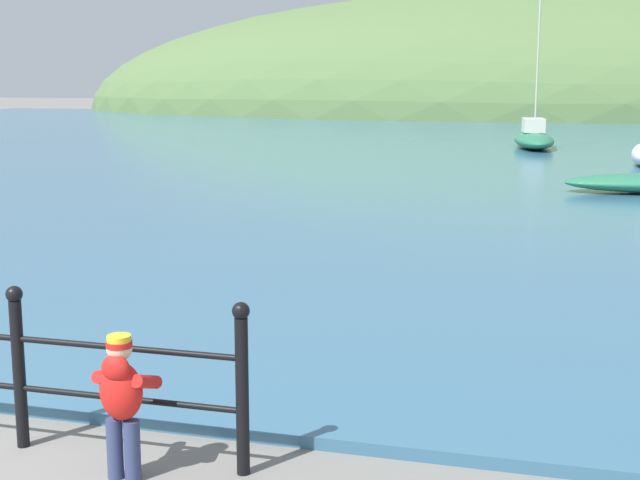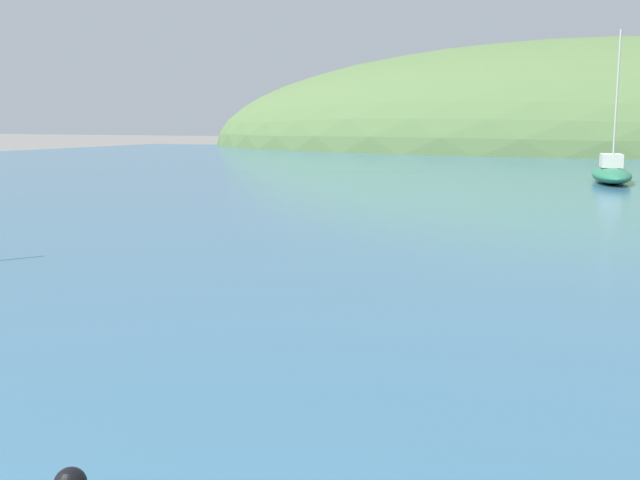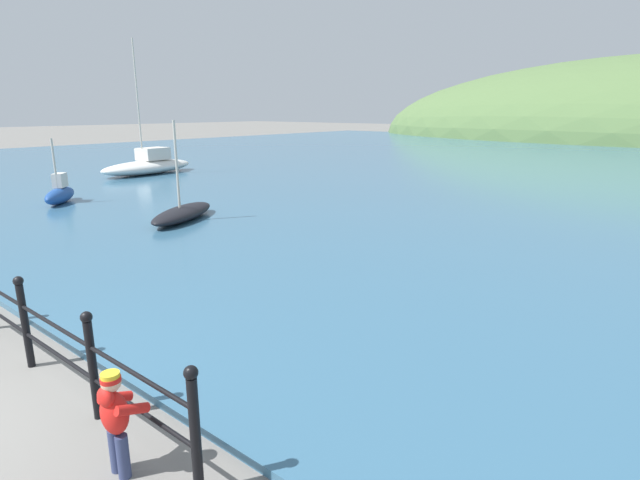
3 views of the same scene
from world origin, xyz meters
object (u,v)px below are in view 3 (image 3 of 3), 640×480
at_px(boat_nearest_quay, 183,213).
at_px(child_in_coat, 115,414).
at_px(boat_green_fishing, 60,193).
at_px(boat_twin_mast, 148,165).

bearing_deg(boat_nearest_quay, child_in_coat, -38.59).
relative_size(boat_green_fishing, boat_twin_mast, 0.35).
xyz_separation_m(child_in_coat, boat_green_fishing, (-13.58, 5.47, -0.17)).
height_order(boat_nearest_quay, boat_twin_mast, boat_twin_mast).
bearing_deg(child_in_coat, boat_nearest_quay, 141.41).
relative_size(child_in_coat, boat_nearest_quay, 0.32).
bearing_deg(boat_twin_mast, boat_green_fishing, -52.88).
bearing_deg(boat_nearest_quay, boat_green_fishing, -169.44).
xyz_separation_m(child_in_coat, boat_nearest_quay, (-8.13, 6.49, -0.29)).
height_order(child_in_coat, boat_nearest_quay, boat_nearest_quay).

